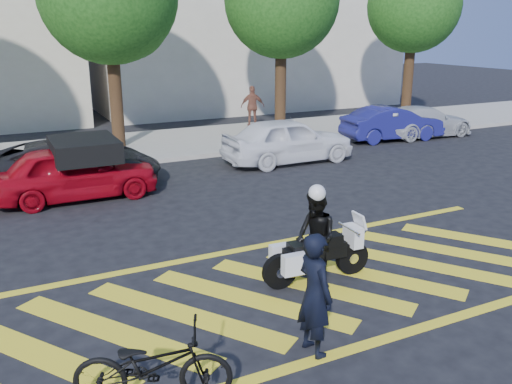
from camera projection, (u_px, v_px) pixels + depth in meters
name	position (u px, v px, depth m)	size (l,w,h in m)	color
ground	(283.00, 291.00, 8.99)	(90.00, 90.00, 0.00)	black
sidewalk	(120.00, 148.00, 19.27)	(60.00, 5.00, 0.15)	#9E998E
crosswalk	(280.00, 292.00, 8.98)	(12.33, 4.00, 0.01)	yellow
building_right	(242.00, 2.00, 29.21)	(16.00, 8.00, 11.00)	beige
tree_right	(284.00, 4.00, 20.67)	(4.40, 4.40, 7.41)	black
tree_far_right	(415.00, 9.00, 23.45)	(4.00, 4.00, 7.10)	black
officer_bike	(315.00, 294.00, 7.08)	(0.62, 0.41, 1.71)	black
bicycle	(153.00, 366.00, 6.22)	(0.64, 1.83, 0.96)	black
police_motorcycle	(316.00, 255.00, 9.24)	(2.03, 0.66, 0.89)	black
officer_moto	(316.00, 238.00, 9.14)	(0.78, 0.61, 1.60)	black
red_convertible	(75.00, 172.00, 13.67)	(1.65, 4.09, 1.39)	#A30715
parked_mid_left	(71.00, 165.00, 14.56)	(2.20, 4.78, 1.33)	black
parked_mid_right	(288.00, 140.00, 17.38)	(1.73, 4.30, 1.46)	white
parked_right	(392.00, 123.00, 20.88)	(1.38, 3.95, 1.30)	navy
parked_far_right	(423.00, 121.00, 21.56)	(1.71, 4.20, 1.22)	#B3B7BC
pedestrian_right	(253.00, 106.00, 22.83)	(1.00, 0.42, 1.71)	brown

